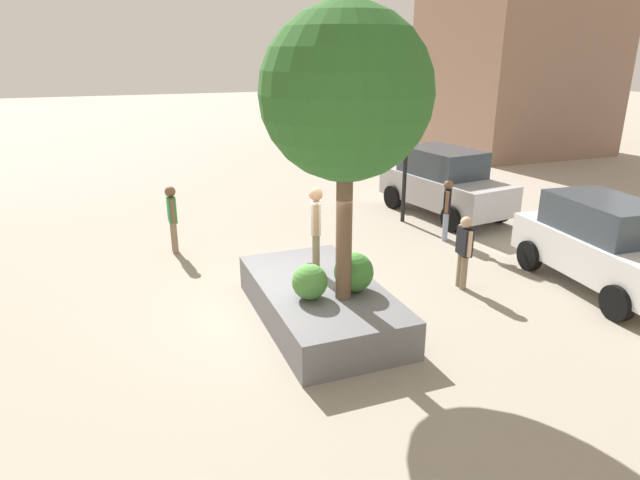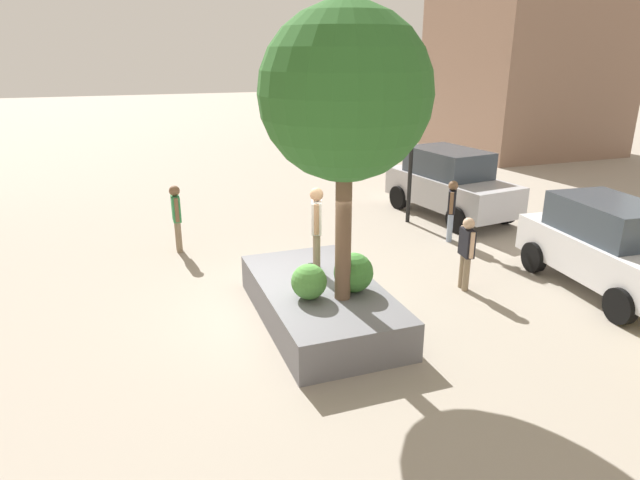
# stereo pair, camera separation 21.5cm
# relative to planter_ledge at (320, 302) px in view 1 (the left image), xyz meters

# --- Properties ---
(ground_plane) EXTENTS (120.00, 120.00, 0.00)m
(ground_plane) POSITION_rel_planter_ledge_xyz_m (-0.44, -0.23, -0.35)
(ground_plane) COLOR #9E9384
(planter_ledge) EXTENTS (4.05, 2.13, 0.70)m
(planter_ledge) POSITION_rel_planter_ledge_xyz_m (0.00, 0.00, 0.00)
(planter_ledge) COLOR slate
(planter_ledge) RESTS_ON ground
(plaza_tree) EXTENTS (2.77, 2.77, 4.91)m
(plaza_tree) POSITION_rel_planter_ledge_xyz_m (0.64, 0.19, 3.85)
(plaza_tree) COLOR brown
(plaza_tree) RESTS_ON planter_ledge
(boxwood_shrub) EXTENTS (0.72, 0.72, 0.72)m
(boxwood_shrub) POSITION_rel_planter_ledge_xyz_m (0.43, 0.49, 0.71)
(boxwood_shrub) COLOR #3D7A33
(boxwood_shrub) RESTS_ON planter_ledge
(hedge_clump) EXTENTS (0.64, 0.64, 0.64)m
(hedge_clump) POSITION_rel_planter_ledge_xyz_m (0.46, -0.37, 0.67)
(hedge_clump) COLOR #4C8C3D
(hedge_clump) RESTS_ON planter_ledge
(skateboard) EXTENTS (0.82, 0.34, 0.07)m
(skateboard) POSITION_rel_planter_ledge_xyz_m (-0.57, 0.14, 0.41)
(skateboard) COLOR black
(skateboard) RESTS_ON planter_ledge
(skateboarder) EXTENTS (0.54, 0.33, 1.66)m
(skateboarder) POSITION_rel_planter_ledge_xyz_m (-0.57, 0.14, 1.38)
(skateboarder) COLOR #847056
(skateboarder) RESTS_ON skateboard
(sedan_parked) EXTENTS (4.60, 2.53, 2.04)m
(sedan_parked) POSITION_rel_planter_ledge_xyz_m (-5.25, 6.13, 0.68)
(sedan_parked) COLOR #B7B7BC
(sedan_parked) RESTS_ON ground
(police_car) EXTENTS (4.27, 2.23, 1.92)m
(police_car) POSITION_rel_planter_ledge_xyz_m (0.74, 6.22, 0.62)
(police_car) COLOR white
(police_car) RESTS_ON ground
(traffic_light_median) EXTENTS (0.34, 0.37, 4.55)m
(traffic_light_median) POSITION_rel_planter_ledge_xyz_m (-5.05, 4.62, 2.75)
(traffic_light_median) COLOR black
(traffic_light_median) RESTS_ON ground
(bystander_watching) EXTENTS (0.47, 0.41, 1.65)m
(bystander_watching) POSITION_rel_planter_ledge_xyz_m (-3.14, 4.85, 0.60)
(bystander_watching) COLOR #8C9EB7
(bystander_watching) RESTS_ON ground
(pedestrian_crossing) EXTENTS (0.54, 0.25, 1.60)m
(pedestrian_crossing) POSITION_rel_planter_ledge_xyz_m (-0.29, 3.39, 0.57)
(pedestrian_crossing) COLOR #847056
(pedestrian_crossing) RESTS_ON ground
(passerby_with_bag) EXTENTS (0.58, 0.27, 1.72)m
(passerby_with_bag) POSITION_rel_planter_ledge_xyz_m (-4.78, -2.12, 0.64)
(passerby_with_bag) COLOR #847056
(passerby_with_bag) RESTS_ON ground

